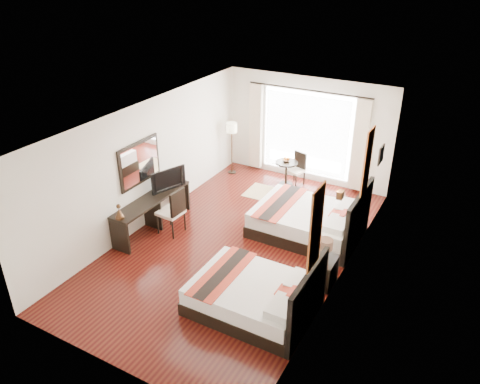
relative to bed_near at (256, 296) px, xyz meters
The scene contains 29 objects.
floor 2.07m from the bed_near, 128.46° to the left, with size 4.50×7.50×0.01m, color #340A09.
ceiling 3.22m from the bed_near, 128.46° to the left, with size 4.50×7.50×0.02m, color white.
wall_headboard 2.17m from the bed_near, 58.69° to the left, with size 0.01×7.50×2.80m, color silver.
wall_desk 4.02m from the bed_near, 155.52° to the left, with size 0.01×7.50×2.80m, color silver.
wall_window 5.60m from the bed_near, 103.38° to the left, with size 4.50×0.01×2.80m, color silver.
wall_entry 2.72m from the bed_near, 120.67° to the right, with size 4.50×0.01×2.80m, color silver.
window_glass 5.57m from the bed_near, 103.41° to the left, with size 2.40×0.02×2.20m, color white.
sheer_curtain 5.51m from the bed_near, 103.56° to the left, with size 2.30×0.02×2.10m, color white.
drape_left 5.98m from the bed_near, 117.49° to the left, with size 0.35×0.14×2.35m, color beige.
drape_right 5.32m from the bed_near, 88.04° to the left, with size 0.35×0.14×2.35m, color beige.
art_panel_near 1.91m from the bed_near, ahead, with size 0.03×0.50×1.35m, color maroon.
art_panel_far 3.36m from the bed_near, 70.88° to the left, with size 0.03×0.50×1.35m, color maroon.
wall_sconce 2.24m from the bed_near, 53.76° to the left, with size 0.10×0.14×0.14m, color #402816.
mirror_frame 3.93m from the bed_near, 159.58° to the left, with size 0.04×1.25×0.95m, color black.
mirror_glass 3.91m from the bed_near, 159.44° to the left, with size 0.01×1.12×0.82m, color white.
bed_near is the anchor object (origin of this frame).
bed_far 2.77m from the bed_near, 92.01° to the left, with size 2.27×1.77×1.28m.
nightstand 1.46m from the bed_near, 59.49° to the left, with size 0.45×0.56×0.54m, color black.
table_lamp 1.60m from the bed_near, 61.38° to the left, with size 0.26×0.26×0.41m.
vase 1.32m from the bed_near, 54.77° to the left, with size 0.14×0.14×0.14m, color black.
console_desk 3.51m from the bed_near, 158.27° to the left, with size 0.50×2.20×0.76m, color black.
television 3.80m from the bed_near, 150.28° to the left, with size 0.87×0.11×0.50m, color black.
bronze_figurine 3.33m from the bed_near, behind, with size 0.19×0.19×0.28m, color #402816, non-canonical shape.
desk_chair 3.09m from the bed_near, 154.03° to the left, with size 0.52×0.52×1.07m.
floor_lamp 5.76m from the bed_near, 124.10° to the left, with size 0.30×0.30×1.47m.
side_table 4.97m from the bed_near, 108.09° to the left, with size 0.58×0.58×0.67m, color black.
fruit_bowl 5.01m from the bed_near, 108.27° to the left, with size 0.19×0.19×0.05m, color #4E291B.
window_chair 5.08m from the bed_near, 105.31° to the left, with size 0.51×0.51×0.88m.
jute_rug 4.38m from the bed_near, 112.57° to the left, with size 1.24×0.84×0.01m, color tan.
Camera 1 is at (4.09, -7.25, 5.57)m, focal length 35.00 mm.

